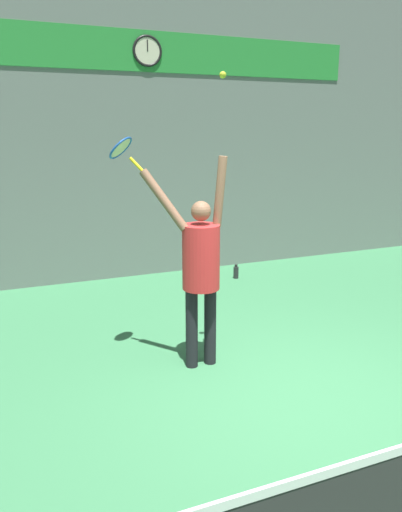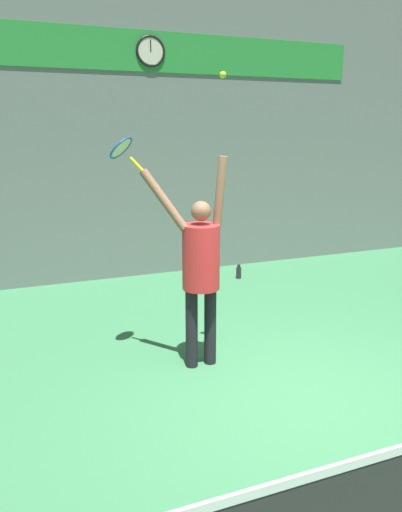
{
  "view_description": "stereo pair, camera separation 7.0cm",
  "coord_description": "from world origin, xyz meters",
  "views": [
    {
      "loc": [
        -2.61,
        -3.41,
        2.48
      ],
      "look_at": [
        -0.68,
        1.2,
        1.22
      ],
      "focal_mm": 35.0,
      "sensor_mm": 36.0,
      "label": 1
    },
    {
      "loc": [
        -2.54,
        -3.43,
        2.48
      ],
      "look_at": [
        -0.68,
        1.2,
        1.22
      ],
      "focal_mm": 35.0,
      "sensor_mm": 36.0,
      "label": 2
    }
  ],
  "objects": [
    {
      "name": "back_wall",
      "position": [
        0.0,
        4.87,
        2.5
      ],
      "size": [
        18.0,
        0.1,
        5.0
      ],
      "color": "slate",
      "rests_on": "ground_plane"
    },
    {
      "name": "tennis_player",
      "position": [
        -0.69,
        1.21,
        1.14
      ],
      "size": [
        0.86,
        0.53,
        2.24
      ],
      "color": "black",
      "rests_on": "ground_plane"
    },
    {
      "name": "scoreboard_clock",
      "position": [
        -0.11,
        4.79,
        3.71
      ],
      "size": [
        0.49,
        0.04,
        0.49
      ],
      "color": "beige"
    },
    {
      "name": "ground_plane",
      "position": [
        0.0,
        0.0,
        0.0
      ],
      "size": [
        18.0,
        18.0,
        0.0
      ],
      "primitive_type": "plane",
      "color": "#387A4C"
    },
    {
      "name": "tennis_ball",
      "position": [
        -0.47,
        1.16,
        3.0
      ],
      "size": [
        0.07,
        0.07,
        0.07
      ],
      "color": "#CCDB2D"
    },
    {
      "name": "tennis_racket",
      "position": [
        -1.37,
        1.63,
        2.3
      ],
      "size": [
        0.38,
        0.37,
        0.35
      ],
      "color": "yellow"
    },
    {
      "name": "sponsor_banner",
      "position": [
        0.0,
        4.81,
        3.71
      ],
      "size": [
        7.26,
        0.02,
        0.63
      ],
      "color": "#288C38"
    },
    {
      "name": "water_bottle",
      "position": [
        1.14,
        3.99,
        0.11
      ],
      "size": [
        0.09,
        0.09,
        0.24
      ],
      "color": "#262628",
      "rests_on": "ground_plane"
    }
  ]
}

